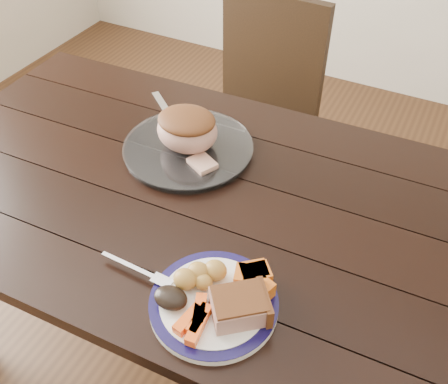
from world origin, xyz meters
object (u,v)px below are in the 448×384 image
at_px(chair_far, 257,107).
at_px(roast_joint, 187,131).
at_px(dinner_plate, 214,304).
at_px(serving_platter, 188,149).
at_px(dining_table, 201,217).
at_px(fork, 141,272).
at_px(pork_slice, 239,307).
at_px(carving_knife, 178,128).

bearing_deg(chair_far, roast_joint, 98.94).
relative_size(dinner_plate, serving_platter, 0.75).
xyz_separation_m(dining_table, chair_far, (-0.16, 0.74, -0.13)).
bearing_deg(dinner_plate, fork, -178.00).
relative_size(chair_far, serving_platter, 2.67).
bearing_deg(roast_joint, serving_platter, -116.57).
bearing_deg(chair_far, pork_slice, 115.58).
bearing_deg(dining_table, roast_joint, 129.62).
distance_m(dining_table, chair_far, 0.77).
bearing_deg(chair_far, dining_table, 106.12).
distance_m(dining_table, dinner_plate, 0.36).
relative_size(serving_platter, carving_knife, 1.33).
xyz_separation_m(chair_far, fork, (0.19, -1.03, 0.25)).
bearing_deg(carving_knife, dinner_plate, -13.38).
xyz_separation_m(dining_table, dinner_plate, (0.19, -0.28, 0.10)).
bearing_deg(chair_far, serving_platter, 98.94).
bearing_deg(carving_knife, chair_far, 126.73).
bearing_deg(dining_table, pork_slice, -49.07).
distance_m(pork_slice, carving_knife, 0.66).
xyz_separation_m(fork, carving_knife, (-0.21, 0.49, -0.01)).
bearing_deg(fork, roast_joint, 108.60).
distance_m(fork, roast_joint, 0.44).
relative_size(dining_table, chair_far, 1.75).
height_order(chair_far, serving_platter, chair_far).
xyz_separation_m(dinner_plate, carving_knife, (-0.38, 0.49, -0.00)).
bearing_deg(serving_platter, dining_table, -50.38).
height_order(dining_table, carving_knife, carving_knife).
bearing_deg(serving_platter, pork_slice, -49.47).
distance_m(pork_slice, fork, 0.23).
relative_size(dinner_plate, pork_slice, 2.49).
bearing_deg(dining_table, chair_far, 102.49).
xyz_separation_m(dinner_plate, roast_joint, (-0.30, 0.41, 0.06)).
xyz_separation_m(chair_far, roast_joint, (0.06, -0.61, 0.30)).
distance_m(dining_table, carving_knife, 0.29).
xyz_separation_m(serving_platter, fork, (0.13, -0.42, 0.01)).
height_order(chair_far, pork_slice, chair_far).
xyz_separation_m(fork, roast_joint, (-0.13, 0.42, 0.05)).
height_order(dining_table, dinner_plate, dinner_plate).
bearing_deg(dining_table, dinner_plate, -55.91).
height_order(dining_table, chair_far, chair_far).
distance_m(pork_slice, roast_joint, 0.55).
bearing_deg(roast_joint, pork_slice, -49.47).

